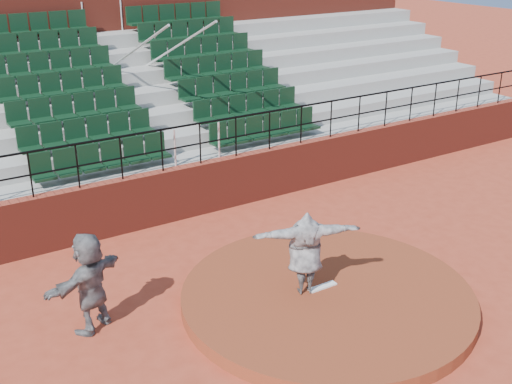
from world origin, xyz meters
TOP-DOWN VIEW (x-y plane):
  - ground at (0.00, 0.00)m, footprint 90.00×90.00m
  - pitchers_mound at (0.00, 0.00)m, footprint 5.50×5.50m
  - pitching_rubber at (0.00, 0.15)m, footprint 0.60×0.15m
  - boundary_wall at (0.00, 5.00)m, footprint 24.00×0.30m
  - wall_railing at (0.00, 5.00)m, footprint 24.04×0.05m
  - seating_deck at (0.00, 8.65)m, footprint 24.00×5.97m
  - press_box_facade at (0.00, 12.60)m, footprint 24.00×3.00m
  - pitcher at (-0.38, 0.23)m, footprint 2.06×1.24m
  - fielder at (-3.99, 1.56)m, footprint 1.77×1.26m

SIDE VIEW (x-z plane):
  - ground at x=0.00m, z-range 0.00..0.00m
  - pitchers_mound at x=0.00m, z-range 0.00..0.25m
  - pitching_rubber at x=0.00m, z-range 0.25..0.28m
  - boundary_wall at x=0.00m, z-range 0.00..1.30m
  - fielder at x=-3.99m, z-range 0.00..1.84m
  - pitcher at x=-0.38m, z-range 0.25..1.88m
  - seating_deck at x=0.00m, z-range -0.87..3.76m
  - wall_railing at x=0.00m, z-range 1.52..2.54m
  - press_box_facade at x=0.00m, z-range 0.00..7.10m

